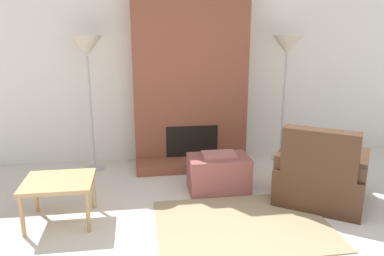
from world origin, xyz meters
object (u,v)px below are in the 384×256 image
at_px(armchair, 320,179).
at_px(side_table, 59,185).
at_px(ottoman, 218,173).
at_px(floor_lamp_left, 87,51).
at_px(floor_lamp_right, 287,49).

relative_size(armchair, side_table, 1.82).
bearing_deg(ottoman, side_table, -163.71).
bearing_deg(floor_lamp_left, side_table, -97.13).
bearing_deg(side_table, floor_lamp_right, 26.80).
bearing_deg(floor_lamp_left, ottoman, -31.63).
relative_size(side_table, floor_lamp_right, 0.37).
relative_size(ottoman, floor_lamp_left, 0.39).
distance_m(side_table, floor_lamp_left, 2.00).
height_order(side_table, floor_lamp_right, floor_lamp_right).
bearing_deg(ottoman, armchair, -25.36).
distance_m(armchair, floor_lamp_left, 3.40).
distance_m(armchair, side_table, 2.90).
distance_m(ottoman, floor_lamp_left, 2.39).
relative_size(armchair, floor_lamp_right, 0.68).
height_order(armchair, floor_lamp_left, floor_lamp_left).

